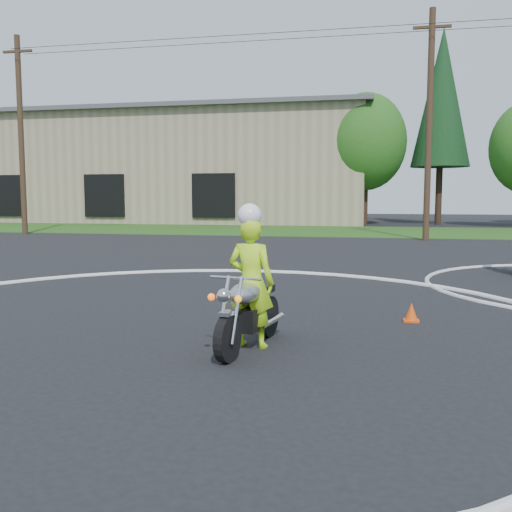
# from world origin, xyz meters

# --- Properties ---
(ground) EXTENTS (120.00, 120.00, 0.00)m
(ground) POSITION_xyz_m (0.00, 0.00, 0.00)
(ground) COLOR black
(ground) RESTS_ON ground
(grass_strip) EXTENTS (120.00, 10.00, 0.02)m
(grass_strip) POSITION_xyz_m (0.00, 27.00, 0.01)
(grass_strip) COLOR #1E4714
(grass_strip) RESTS_ON ground
(course_markings) EXTENTS (19.05, 19.05, 0.12)m
(course_markings) POSITION_xyz_m (2.17, 4.35, 0.01)
(course_markings) COLOR silver
(course_markings) RESTS_ON ground
(primary_motorcycle) EXTENTS (0.74, 1.91, 1.01)m
(primary_motorcycle) POSITION_xyz_m (1.27, 1.64, 0.49)
(primary_motorcycle) COLOR black
(primary_motorcycle) RESTS_ON ground
(rider_primary_grp) EXTENTS (0.68, 0.51, 1.88)m
(rider_primary_grp) POSITION_xyz_m (1.27, 1.77, 0.90)
(rider_primary_grp) COLOR #BBFF1A
(rider_primary_grp) RESTS_ON ground
(traffic_cones) EXTENTS (21.19, 14.36, 0.30)m
(traffic_cones) POSITION_xyz_m (4.28, 2.64, 0.14)
(traffic_cones) COLOR #E8480C
(traffic_cones) RESTS_ON ground
(warehouse) EXTENTS (41.00, 17.00, 8.30)m
(warehouse) POSITION_xyz_m (-18.00, 39.99, 4.16)
(warehouse) COLOR tan
(warehouse) RESTS_ON ground
(utility_poles) EXTENTS (41.60, 1.12, 10.00)m
(utility_poles) POSITION_xyz_m (5.00, 21.00, 5.20)
(utility_poles) COLOR #473321
(utility_poles) RESTS_ON ground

